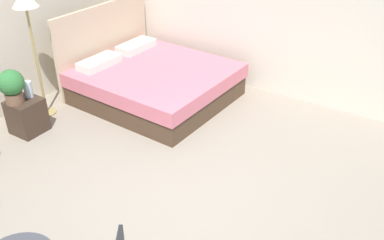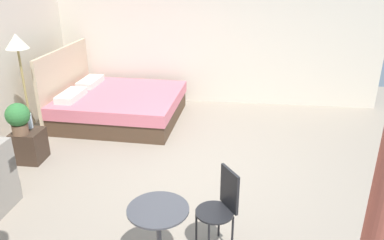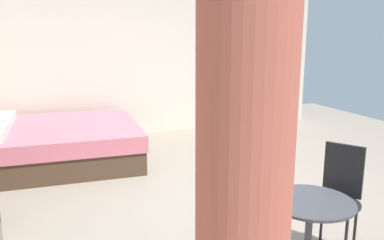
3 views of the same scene
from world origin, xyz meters
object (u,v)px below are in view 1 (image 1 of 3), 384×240
potted_plant (12,85)px  floor_lamp (26,10)px  vase (28,89)px  bed (152,80)px  nightstand (27,116)px

potted_plant → floor_lamp: size_ratio=0.26×
vase → floor_lamp: (0.36, 0.18, 0.98)m
bed → vase: bed is taller
nightstand → floor_lamp: 1.44m
bed → floor_lamp: 2.10m
nightstand → potted_plant: bearing=163.0°
nightstand → potted_plant: 0.52m
bed → floor_lamp: bearing=141.0°
nightstand → potted_plant: size_ratio=1.03×
floor_lamp → potted_plant: bearing=-163.1°
bed → floor_lamp: floor_lamp is taller
floor_lamp → nightstand: bearing=-156.7°
bed → floor_lamp: (-1.29, 1.04, 1.29)m
bed → vase: bearing=152.5°
potted_plant → vase: size_ratio=2.09×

